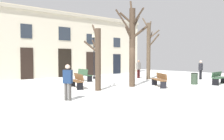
{
  "coord_description": "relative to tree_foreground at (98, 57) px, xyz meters",
  "views": [
    {
      "loc": [
        -10.96,
        -10.82,
        1.88
      ],
      "look_at": [
        0.0,
        1.8,
        0.97
      ],
      "focal_mm": 37.03,
      "sensor_mm": 36.0,
      "label": 1
    }
  ],
  "objects": [
    {
      "name": "litter_bin",
      "position": [
        6.92,
        -2.07,
        -1.48
      ],
      "size": [
        0.48,
        0.48,
        0.81
      ],
      "color": "#2D3D2D",
      "rests_on": "ground"
    },
    {
      "name": "bench_facing_shops",
      "position": [
        3.98,
        -1.32,
        -1.42
      ],
      "size": [
        1.38,
        1.77,
        0.87
      ],
      "rotation": [
        0.0,
        0.0,
        4.13
      ],
      "color": "brown",
      "rests_on": "ground"
    },
    {
      "name": "building_facade",
      "position": [
        2.99,
        9.56,
        1.31
      ],
      "size": [
        20.89,
        0.6,
        6.3
      ],
      "color": "beige",
      "rests_on": "ground"
    },
    {
      "name": "tree_foreground",
      "position": [
        0.0,
        0.0,
        0.0
      ],
      "size": [
        1.18,
        1.2,
        3.87
      ],
      "color": "#423326",
      "rests_on": "ground"
    },
    {
      "name": "streetlamp",
      "position": [
        4.15,
        5.94,
        0.59
      ],
      "size": [
        0.3,
        0.3,
        4.06
      ],
      "color": "black",
      "rests_on": "ground"
    },
    {
      "name": "ground_plane",
      "position": [
        2.98,
        0.39,
        -1.89
      ],
      "size": [
        33.43,
        33.43,
        0.0
      ],
      "primitive_type": "plane",
      "color": "white"
    },
    {
      "name": "person_by_shop_door",
      "position": [
        7.6,
        3.81,
        -0.98
      ],
      "size": [
        0.38,
        0.22,
        1.65
      ],
      "rotation": [
        0.0,
        0.0,
        0.01
      ],
      "color": "#350F0F",
      "rests_on": "ground"
    },
    {
      "name": "tree_near_facade",
      "position": [
        7.45,
        2.5,
        0.78
      ],
      "size": [
        1.31,
        2.42,
        5.44
      ],
      "color": "#4C3D2D",
      "rests_on": "ground"
    },
    {
      "name": "bench_back_to_back_left",
      "position": [
        -0.37,
        1.61,
        -1.42
      ],
      "size": [
        0.94,
        1.88,
        0.89
      ],
      "rotation": [
        0.0,
        0.0,
        4.42
      ],
      "color": "brown",
      "rests_on": "ground"
    },
    {
      "name": "bench_near_center_tree",
      "position": [
        8.26,
        -3.19,
        -1.42
      ],
      "size": [
        1.95,
        0.72,
        0.87
      ],
      "rotation": [
        0.0,
        0.0,
        0.11
      ],
      "color": "#2D4C33",
      "rests_on": "ground"
    },
    {
      "name": "person_strolling",
      "position": [
        10.7,
        -0.52,
        -0.99
      ],
      "size": [
        0.39,
        0.24,
        1.62
      ],
      "rotation": [
        0.0,
        0.0,
        0.06
      ],
      "color": "black",
      "rests_on": "ground"
    },
    {
      "name": "tree_center",
      "position": [
        2.72,
        -0.1,
        0.89
      ],
      "size": [
        1.83,
        2.38,
        5.72
      ],
      "color": "#423326",
      "rests_on": "ground"
    },
    {
      "name": "person_crossing_plaza",
      "position": [
        -2.88,
        -1.63,
        -1.02
      ],
      "size": [
        0.4,
        0.44,
        1.58
      ],
      "rotation": [
        0.0,
        0.0,
        5.34
      ],
      "color": "#403D3A",
      "rests_on": "ground"
    },
    {
      "name": "bench_by_litter_bin",
      "position": [
        2.39,
        4.85,
        -1.39
      ],
      "size": [
        0.73,
        1.77,
        0.97
      ],
      "rotation": [
        0.0,
        0.0,
        1.42
      ],
      "color": "#2D4C33",
      "rests_on": "ground"
    }
  ]
}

